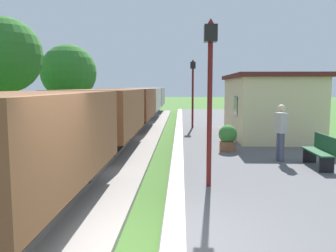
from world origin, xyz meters
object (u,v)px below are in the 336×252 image
at_px(lamp_post_far, 193,81).
at_px(bench_near_hut, 321,151).
at_px(lamp_post_near, 210,72).
at_px(person_waiting, 281,130).
at_px(tree_field_left, 69,72).
at_px(bench_down_platform, 247,117).
at_px(tree_trackside_far, 4,55).
at_px(potted_planter, 228,137).
at_px(station_hut, 268,105).
at_px(freight_train, 129,106).

bearing_deg(lamp_post_far, bench_near_hut, -70.67).
relative_size(bench_near_hut, lamp_post_near, 0.41).
bearing_deg(lamp_post_far, person_waiting, -74.44).
xyz_separation_m(bench_near_hut, tree_field_left, (-12.43, 16.63, 2.84)).
xyz_separation_m(bench_down_platform, tree_trackside_far, (-13.78, -1.11, 3.51)).
height_order(bench_down_platform, tree_trackside_far, tree_trackside_far).
bearing_deg(bench_near_hut, lamp_post_far, 109.33).
height_order(bench_down_platform, person_waiting, person_waiting).
relative_size(bench_down_platform, potted_planter, 1.64).
relative_size(station_hut, bench_down_platform, 3.87).
distance_m(potted_planter, tree_field_left, 17.71).
xyz_separation_m(potted_planter, tree_field_left, (-10.18, 14.21, 2.84)).
bearing_deg(tree_field_left, lamp_post_far, -38.76).
relative_size(freight_train, lamp_post_far, 8.81).
distance_m(bench_down_platform, lamp_post_near, 13.28).
bearing_deg(freight_train, potted_planter, -57.75).
height_order(station_hut, lamp_post_far, lamp_post_far).
bearing_deg(bench_near_hut, station_hut, 89.83).
distance_m(potted_planter, lamp_post_near, 4.93).
xyz_separation_m(station_hut, potted_planter, (-2.26, -3.64, -0.93)).
bearing_deg(tree_field_left, person_waiting, -53.94).
bearing_deg(freight_train, station_hut, -27.54).
relative_size(person_waiting, tree_trackside_far, 0.27).
bearing_deg(lamp_post_near, tree_field_left, 116.29).
bearing_deg(freight_train, tree_trackside_far, 179.62).
bearing_deg(station_hut, bench_down_platform, 90.22).
xyz_separation_m(station_hut, bench_down_platform, (-0.02, 4.70, -0.93)).
distance_m(station_hut, lamp_post_far, 4.71).
height_order(potted_planter, tree_field_left, tree_field_left).
relative_size(bench_down_platform, tree_trackside_far, 0.24).
bearing_deg(station_hut, lamp_post_far, 135.60).
bearing_deg(station_hut, bench_near_hut, -90.17).
height_order(station_hut, tree_field_left, tree_field_left).
distance_m(lamp_post_near, lamp_post_far, 11.20).
xyz_separation_m(potted_planter, tree_trackside_far, (-11.53, 7.24, 3.51)).
distance_m(freight_train, tree_field_left, 9.27).
xyz_separation_m(person_waiting, tree_field_left, (-11.54, 15.85, 2.38)).
bearing_deg(lamp_post_near, station_hut, 67.80).
bearing_deg(person_waiting, bench_down_platform, -110.17).
xyz_separation_m(bench_near_hut, potted_planter, (-2.25, 2.42, 0.00)).
height_order(lamp_post_near, tree_trackside_far, tree_trackside_far).
relative_size(bench_near_hut, person_waiting, 0.88).
height_order(lamp_post_far, tree_field_left, tree_field_left).
height_order(freight_train, bench_down_platform, freight_train).
relative_size(freight_train, tree_field_left, 5.75).
xyz_separation_m(lamp_post_near, tree_trackside_far, (-10.53, 11.60, 1.43)).
bearing_deg(freight_train, lamp_post_far, -5.61).
distance_m(bench_near_hut, lamp_post_far, 10.03).
xyz_separation_m(bench_down_platform, tree_field_left, (-12.43, 5.87, 2.84)).
height_order(freight_train, person_waiting, freight_train).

